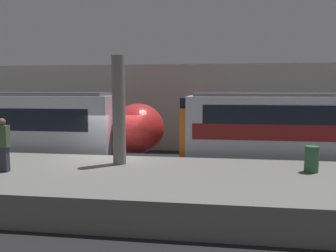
# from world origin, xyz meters

# --- Properties ---
(ground_plane) EXTENTS (120.00, 120.00, 0.00)m
(ground_plane) POSITION_xyz_m (0.00, 0.00, 0.00)
(ground_plane) COLOR black
(platform) EXTENTS (40.00, 5.22, 0.94)m
(platform) POSITION_xyz_m (0.00, -2.61, 0.47)
(platform) COLOR slate
(platform) RESTS_ON ground
(station_rear_barrier) EXTENTS (50.00, 0.15, 5.06)m
(station_rear_barrier) POSITION_xyz_m (0.00, 6.38, 2.53)
(station_rear_barrier) COLOR #B2AD9E
(station_rear_barrier) RESTS_ON ground
(support_pillar_near) EXTENTS (0.47, 0.47, 3.85)m
(support_pillar_near) POSITION_xyz_m (0.91, -1.41, 2.87)
(support_pillar_near) COLOR slate
(support_pillar_near) RESTS_ON platform
(person_waiting) EXTENTS (0.38, 0.24, 1.75)m
(person_waiting) POSITION_xyz_m (-2.49, -3.04, 1.87)
(person_waiting) COLOR #2D2D38
(person_waiting) RESTS_ON platform
(trash_bin) EXTENTS (0.44, 0.44, 0.85)m
(trash_bin) POSITION_xyz_m (7.42, -1.74, 1.37)
(trash_bin) COLOR #2D5B38
(trash_bin) RESTS_ON platform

